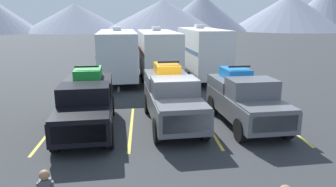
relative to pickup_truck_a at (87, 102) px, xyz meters
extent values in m
plane|color=#2D3033|center=(3.46, -0.21, -1.17)|extent=(240.00, 240.00, 0.00)
cube|color=black|center=(0.02, -0.26, -0.28)|extent=(2.50, 5.90, 0.87)
cube|color=black|center=(0.19, -2.32, 0.19)|extent=(2.09, 1.76, 0.08)
cube|color=black|center=(0.06, -0.78, 0.52)|extent=(2.04, 1.65, 0.73)
cube|color=slate|center=(0.11, -1.37, 0.55)|extent=(1.81, 0.35, 0.54)
cube|color=black|center=(-0.10, 1.29, 0.45)|extent=(2.21, 2.80, 0.59)
cube|color=silver|center=(0.25, -3.10, -0.24)|extent=(1.74, 0.20, 0.61)
cylinder|color=black|center=(1.12, -2.13, -0.71)|extent=(0.35, 0.93, 0.91)
cylinder|color=black|center=(-0.76, -2.29, -0.71)|extent=(0.35, 0.93, 0.91)
cylinder|color=black|center=(0.80, 1.77, -0.71)|extent=(0.35, 0.93, 0.91)
cylinder|color=black|center=(-1.08, 1.62, -0.71)|extent=(0.35, 0.93, 0.91)
cube|color=green|center=(-0.10, 1.29, 0.97)|extent=(1.26, 1.78, 0.45)
cylinder|color=black|center=(0.40, 0.75, 0.97)|extent=(0.21, 0.45, 0.44)
cylinder|color=black|center=(-0.52, 0.67, 0.97)|extent=(0.21, 0.45, 0.44)
cylinder|color=black|center=(0.31, 1.91, 0.97)|extent=(0.21, 0.45, 0.44)
cylinder|color=black|center=(-0.61, 1.83, 0.97)|extent=(0.21, 0.45, 0.44)
cube|color=black|center=(-0.07, 0.81, 1.35)|extent=(1.03, 0.16, 0.08)
cube|color=#595B60|center=(3.59, 0.21, -0.22)|extent=(2.41, 5.83, 0.95)
cube|color=#595B60|center=(3.75, -1.83, 0.29)|extent=(2.00, 1.74, 0.08)
cube|color=#595B60|center=(3.63, -0.30, 0.63)|extent=(1.95, 1.62, 0.74)
cube|color=slate|center=(3.68, -0.89, 0.66)|extent=(1.74, 0.35, 0.55)
cube|color=#595B60|center=(3.47, 1.75, 0.55)|extent=(2.12, 2.76, 0.58)
cube|color=silver|center=(3.81, -2.59, -0.17)|extent=(1.66, 0.19, 0.66)
cylinder|color=black|center=(4.64, -1.64, -0.69)|extent=(0.36, 0.97, 0.96)
cylinder|color=black|center=(2.85, -1.79, -0.69)|extent=(0.36, 0.97, 0.96)
cylinder|color=black|center=(4.33, 2.21, -0.69)|extent=(0.36, 0.97, 0.96)
cylinder|color=black|center=(2.54, 2.07, -0.69)|extent=(0.36, 0.97, 0.96)
cube|color=orange|center=(3.47, 1.75, 1.06)|extent=(1.21, 1.76, 0.45)
cylinder|color=black|center=(3.95, 1.21, 1.06)|extent=(0.21, 0.45, 0.44)
cylinder|color=black|center=(3.07, 1.14, 1.06)|extent=(0.21, 0.45, 0.44)
cylinder|color=black|center=(3.86, 2.35, 1.06)|extent=(0.21, 0.45, 0.44)
cylinder|color=black|center=(2.98, 2.28, 1.06)|extent=(0.21, 0.45, 0.44)
cube|color=black|center=(3.50, 1.28, 1.44)|extent=(0.98, 0.16, 0.08)
cube|color=#595B60|center=(6.76, -0.06, -0.29)|extent=(2.43, 5.37, 0.86)
cube|color=#595B60|center=(6.91, -1.93, 0.19)|extent=(2.05, 1.61, 0.08)
cube|color=#595B60|center=(6.80, -0.53, 0.55)|extent=(2.00, 1.51, 0.81)
cube|color=slate|center=(6.84, -1.07, 0.59)|extent=(1.79, 0.37, 0.60)
cube|color=#595B60|center=(6.64, 1.35, 0.40)|extent=(2.17, 2.55, 0.50)
cube|color=silver|center=(6.96, -2.63, -0.24)|extent=(1.72, 0.20, 0.60)
cylinder|color=black|center=(7.83, -1.76, -0.72)|extent=(0.35, 0.92, 0.90)
cylinder|color=black|center=(5.97, -1.90, -0.72)|extent=(0.35, 0.92, 0.90)
cylinder|color=black|center=(7.54, 1.79, -0.72)|extent=(0.35, 0.92, 0.90)
cylinder|color=black|center=(5.69, 1.64, -0.72)|extent=(0.35, 0.92, 0.90)
cube|color=blue|center=(6.64, 1.35, 0.87)|extent=(1.23, 1.62, 0.45)
cylinder|color=black|center=(7.14, 0.86, 0.87)|extent=(0.21, 0.45, 0.44)
cylinder|color=black|center=(6.23, 0.78, 0.87)|extent=(0.21, 0.45, 0.44)
cylinder|color=black|center=(7.06, 1.91, 0.87)|extent=(0.21, 0.45, 0.44)
cylinder|color=black|center=(6.15, 1.84, 0.87)|extent=(0.21, 0.45, 0.44)
cube|color=black|center=(6.68, 0.92, 1.25)|extent=(1.01, 0.16, 0.08)
cube|color=gold|center=(-1.53, 0.03, -1.16)|extent=(0.12, 5.50, 0.01)
cube|color=gold|center=(1.80, 0.03, -1.16)|extent=(0.12, 5.50, 0.01)
cube|color=gold|center=(5.13, 0.03, -1.16)|extent=(0.12, 5.50, 0.01)
cube|color=gold|center=(8.45, 0.03, -1.16)|extent=(0.12, 5.50, 0.01)
cube|color=silver|center=(0.56, 9.92, 0.88)|extent=(3.06, 7.49, 3.04)
cube|color=#595960|center=(-0.72, 9.83, 1.03)|extent=(0.52, 7.02, 0.24)
cube|color=silver|center=(0.48, 11.02, 2.55)|extent=(0.65, 0.74, 0.30)
cube|color=#333333|center=(0.86, 5.67, -0.85)|extent=(0.20, 1.21, 0.12)
cylinder|color=black|center=(1.79, 9.13, -0.79)|extent=(0.27, 0.77, 0.76)
cylinder|color=black|center=(-0.55, 8.96, -0.79)|extent=(0.27, 0.77, 0.76)
cylinder|color=black|center=(1.67, 10.88, -0.79)|extent=(0.27, 0.77, 0.76)
cylinder|color=black|center=(-0.67, 10.72, -0.79)|extent=(0.27, 0.77, 0.76)
cube|color=white|center=(3.46, 10.11, 0.87)|extent=(3.01, 7.36, 3.01)
cube|color=brown|center=(2.19, 10.02, 1.02)|extent=(0.51, 6.90, 0.24)
cube|color=silver|center=(3.38, 11.19, 2.52)|extent=(0.65, 0.74, 0.30)
cube|color=#333333|center=(3.75, 5.92, -0.85)|extent=(0.20, 1.21, 0.12)
cylinder|color=black|center=(4.67, 9.33, -0.79)|extent=(0.27, 0.77, 0.76)
cylinder|color=black|center=(2.36, 9.17, -0.79)|extent=(0.27, 0.77, 0.76)
cylinder|color=black|center=(4.55, 11.05, -0.79)|extent=(0.27, 0.77, 0.76)
cylinder|color=black|center=(2.24, 10.89, -0.79)|extent=(0.27, 0.77, 0.76)
cube|color=white|center=(6.72, 10.13, 0.95)|extent=(2.88, 7.42, 3.19)
cube|color=#4C6B99|center=(5.52, 10.05, 1.11)|extent=(0.51, 6.96, 0.24)
cube|color=silver|center=(6.64, 11.22, 2.70)|extent=(0.65, 0.74, 0.30)
cube|color=#333333|center=(7.02, 5.91, -0.85)|extent=(0.20, 1.21, 0.12)
cylinder|color=black|center=(7.87, 9.34, -0.79)|extent=(0.27, 0.77, 0.76)
cylinder|color=black|center=(5.69, 9.19, -0.79)|extent=(0.27, 0.77, 0.76)
cylinder|color=black|center=(7.74, 11.08, -0.79)|extent=(0.27, 0.77, 0.76)
cylinder|color=black|center=(5.57, 10.93, -0.79)|extent=(0.27, 0.77, 0.76)
sphere|color=#9E704C|center=(0.29, -6.78, 0.29)|extent=(0.21, 0.21, 0.21)
cone|color=gray|center=(-17.80, 86.88, 2.96)|extent=(31.21, 31.21, 8.25)
cone|color=gray|center=(8.28, 82.87, 3.44)|extent=(36.81, 36.81, 9.22)
cone|color=gray|center=(20.81, 87.60, 4.41)|extent=(29.09, 29.09, 11.16)
cone|color=gray|center=(49.66, 89.07, 4.55)|extent=(37.85, 37.85, 11.43)
cone|color=gray|center=(62.48, 88.41, 5.96)|extent=(29.85, 29.85, 14.25)
camera|label=1|loc=(2.36, -12.85, 3.46)|focal=33.74mm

